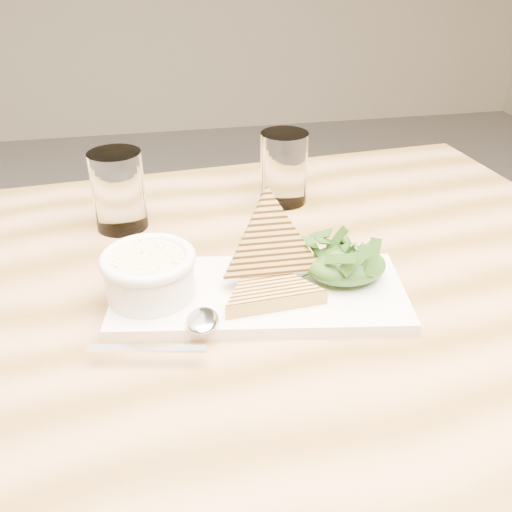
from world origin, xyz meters
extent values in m
cube|color=tan|center=(-0.04, -0.09, 0.76)|extent=(1.36, 0.96, 0.04)
cylinder|color=tan|center=(0.55, 0.29, 0.37)|extent=(0.06, 0.06, 0.74)
cube|color=white|center=(0.07, -0.10, 0.78)|extent=(0.38, 0.22, 0.02)
cylinder|color=white|center=(-0.06, -0.09, 0.81)|extent=(0.11, 0.11, 0.04)
cylinder|color=beige|center=(-0.06, -0.09, 0.84)|extent=(0.09, 0.09, 0.01)
torus|color=white|center=(-0.06, -0.09, 0.84)|extent=(0.11, 0.11, 0.01)
ellipsoid|color=#15350C|center=(0.18, -0.10, 0.81)|extent=(0.10, 0.08, 0.04)
ellipsoid|color=silver|center=(-0.01, -0.16, 0.80)|extent=(0.05, 0.06, 0.01)
cube|color=silver|center=(-0.07, -0.19, 0.80)|extent=(0.12, 0.04, 0.00)
cylinder|color=white|center=(-0.10, 0.13, 0.84)|extent=(0.08, 0.08, 0.12)
cylinder|color=white|center=(0.16, 0.17, 0.83)|extent=(0.08, 0.08, 0.12)
camera|label=1|loc=(-0.05, -0.67, 1.18)|focal=40.00mm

